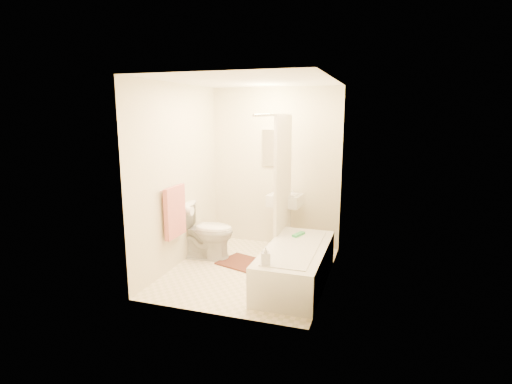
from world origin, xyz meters
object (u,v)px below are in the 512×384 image
(sink, at_px, (285,220))
(toilet, at_px, (206,231))
(bath_mat, at_px, (245,263))
(bathtub, at_px, (296,265))
(soap_bottle, at_px, (266,256))

(sink, bearing_deg, toilet, -140.01)
(sink, height_order, bath_mat, sink)
(bathtub, bearing_deg, soap_bottle, -106.48)
(toilet, bearing_deg, bath_mat, -101.57)
(toilet, xyz_separation_m, bath_mat, (0.61, -0.07, -0.38))
(bath_mat, bearing_deg, toilet, 173.02)
(toilet, relative_size, bath_mat, 1.21)
(sink, height_order, soap_bottle, sink)
(toilet, height_order, soap_bottle, toilet)
(sink, xyz_separation_m, bath_mat, (-0.38, -0.76, -0.45))
(bathtub, xyz_separation_m, bath_mat, (-0.79, 0.39, -0.21))
(toilet, relative_size, sink, 0.87)
(bathtub, distance_m, bath_mat, 0.91)
(toilet, distance_m, soap_bottle, 1.64)
(toilet, bearing_deg, sink, -59.80)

